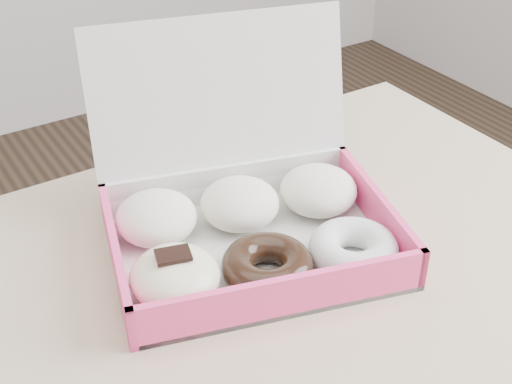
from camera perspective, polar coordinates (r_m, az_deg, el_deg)
donut_box at (r=0.79m, az=-0.87°, el=-2.10°), size 0.37×0.35×0.22m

